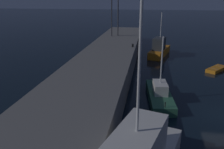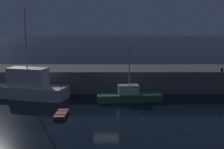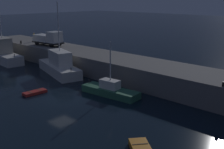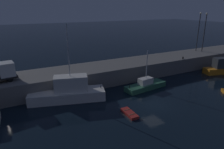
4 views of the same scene
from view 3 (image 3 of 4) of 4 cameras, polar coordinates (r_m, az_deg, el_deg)
name	(u,v)px [view 3 (image 3 of 4)]	position (r m, az deg, el deg)	size (l,w,h in m)	color
ground_plane	(61,101)	(32.85, -9.98, -5.16)	(320.00, 320.00, 0.00)	black
pier_quay	(131,70)	(40.32, 3.73, 0.92)	(72.82, 7.05, 2.80)	slate
fishing_trawler_red	(2,53)	(55.19, -20.85, 4.02)	(11.15, 3.77, 12.73)	silver
fishing_boat_white	(110,90)	(34.07, -0.35, -3.09)	(7.49, 2.84, 6.35)	#2D6647
fishing_boat_orange	(59,66)	(43.97, -10.36, 1.74)	(10.96, 5.91, 10.65)	silver
dinghy_orange_near	(35,92)	(35.85, -14.99, -3.43)	(1.13, 2.87, 0.38)	#B22823
utility_truck	(49,39)	(53.08, -12.42, 6.96)	(6.29, 2.93, 2.60)	black
dockworker	(34,36)	(58.82, -15.13, 7.28)	(0.44, 0.42, 1.76)	black
bollard_west	(21,42)	(56.91, -17.56, 6.12)	(0.28, 0.28, 0.55)	black
bollard_central	(224,84)	(30.12, 21.17, -1.78)	(0.28, 0.28, 0.46)	black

